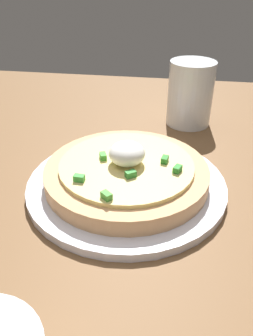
# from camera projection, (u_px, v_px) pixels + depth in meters

# --- Properties ---
(dining_table) EXTENTS (1.13, 0.80, 0.03)m
(dining_table) POSITION_uv_depth(u_px,v_px,m) (38.00, 219.00, 0.42)
(dining_table) COLOR brown
(dining_table) RESTS_ON ground
(plate) EXTENTS (0.27, 0.27, 0.01)m
(plate) POSITION_uv_depth(u_px,v_px,m) (126.00, 184.00, 0.45)
(plate) COLOR white
(plate) RESTS_ON dining_table
(pizza) EXTENTS (0.22, 0.22, 0.06)m
(pizza) POSITION_uv_depth(u_px,v_px,m) (127.00, 171.00, 0.44)
(pizza) COLOR tan
(pizza) RESTS_ON plate
(cup_near) EXTENTS (0.08, 0.08, 0.12)m
(cup_near) POSITION_uv_depth(u_px,v_px,m) (190.00, 96.00, 0.60)
(cup_near) COLOR silver
(cup_near) RESTS_ON dining_table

